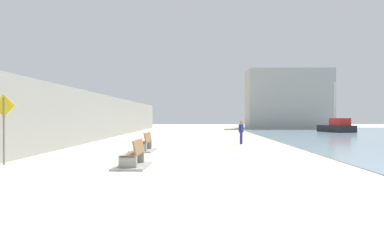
{
  "coord_description": "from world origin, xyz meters",
  "views": [
    {
      "loc": [
        0.44,
        -7.93,
        1.78
      ],
      "look_at": [
        0.02,
        12.32,
        1.6
      ],
      "focal_mm": 33.9,
      "sensor_mm": 36.0,
      "label": 1
    }
  ],
  "objects_px": {
    "person_walking": "(241,131)",
    "bench_near": "(133,161)",
    "pedestrian_sign": "(4,121)",
    "bench_far": "(144,147)",
    "boat_mid_bay": "(337,127)"
  },
  "relations": [
    {
      "from": "person_walking",
      "to": "bench_near",
      "type": "bearing_deg",
      "value": -115.15
    },
    {
      "from": "person_walking",
      "to": "pedestrian_sign",
      "type": "distance_m",
      "value": 14.34
    },
    {
      "from": "bench_near",
      "to": "bench_far",
      "type": "height_order",
      "value": "same"
    },
    {
      "from": "bench_near",
      "to": "bench_far",
      "type": "xyz_separation_m",
      "value": [
        -0.52,
        5.93,
        0.0
      ]
    },
    {
      "from": "bench_far",
      "to": "person_walking",
      "type": "relative_size",
      "value": 1.4
    },
    {
      "from": "bench_near",
      "to": "bench_far",
      "type": "distance_m",
      "value": 5.95
    },
    {
      "from": "bench_far",
      "to": "boat_mid_bay",
      "type": "xyz_separation_m",
      "value": [
        18.67,
        23.17,
        0.41
      ]
    },
    {
      "from": "bench_near",
      "to": "person_walking",
      "type": "distance_m",
      "value": 11.92
    },
    {
      "from": "person_walking",
      "to": "bench_far",
      "type": "bearing_deg",
      "value": -139.03
    },
    {
      "from": "bench_near",
      "to": "bench_far",
      "type": "relative_size",
      "value": 0.99
    },
    {
      "from": "boat_mid_bay",
      "to": "pedestrian_sign",
      "type": "xyz_separation_m",
      "value": [
        -23.03,
        -28.62,
        0.99
      ]
    },
    {
      "from": "boat_mid_bay",
      "to": "bench_far",
      "type": "bearing_deg",
      "value": -128.86
    },
    {
      "from": "bench_far",
      "to": "bench_near",
      "type": "bearing_deg",
      "value": -84.96
    },
    {
      "from": "person_walking",
      "to": "pedestrian_sign",
      "type": "height_order",
      "value": "pedestrian_sign"
    },
    {
      "from": "person_walking",
      "to": "pedestrian_sign",
      "type": "bearing_deg",
      "value": -134.01
    }
  ]
}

